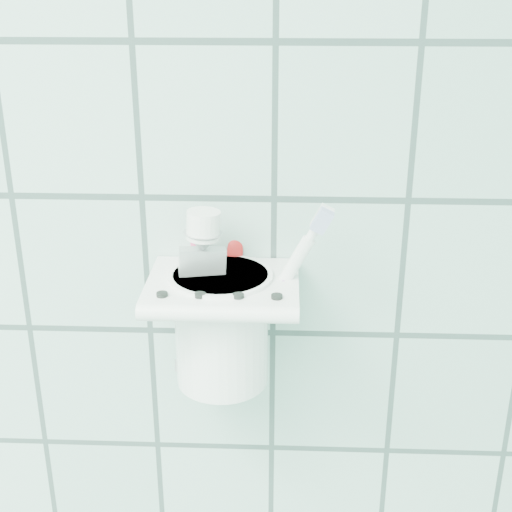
{
  "coord_description": "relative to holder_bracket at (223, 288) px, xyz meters",
  "views": [
    {
      "loc": [
        0.71,
        0.61,
        1.57
      ],
      "look_at": [
        0.69,
        1.1,
        1.37
      ],
      "focal_mm": 50.0,
      "sensor_mm": 36.0,
      "label": 1
    }
  ],
  "objects": [
    {
      "name": "cup",
      "position": [
        -0.0,
        0.0,
        -0.04
      ],
      "size": [
        0.09,
        0.09,
        0.1
      ],
      "color": "white",
      "rests_on": "holder_bracket"
    },
    {
      "name": "toothbrush_orange",
      "position": [
        0.01,
        0.02,
        0.01
      ],
      "size": [
        0.08,
        0.03,
        0.17
      ],
      "rotation": [
        0.13,
        0.46,
        0.01
      ],
      "color": "white",
      "rests_on": "cup"
    },
    {
      "name": "toothbrush_pink",
      "position": [
        0.01,
        0.02,
        0.03
      ],
      "size": [
        0.06,
        0.06,
        0.21
      ],
      "rotation": [
        -0.28,
        -0.25,
        0.16
      ],
      "color": "white",
      "rests_on": "cup"
    },
    {
      "name": "toothbrush_blue",
      "position": [
        0.0,
        0.01,
        0.02
      ],
      "size": [
        0.02,
        0.08,
        0.2
      ],
      "rotation": [
        -0.41,
        0.05,
        0.07
      ],
      "color": "white",
      "rests_on": "cup"
    },
    {
      "name": "holder_bracket",
      "position": [
        0.0,
        0.0,
        0.0
      ],
      "size": [
        0.13,
        0.1,
        0.04
      ],
      "color": "white",
      "rests_on": "wall_back"
    },
    {
      "name": "toothpaste_tube",
      "position": [
        -0.02,
        0.0,
        0.0
      ],
      "size": [
        0.05,
        0.04,
        0.15
      ],
      "rotation": [
        0.01,
        0.06,
        0.21
      ],
      "color": "silver",
      "rests_on": "cup"
    }
  ]
}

